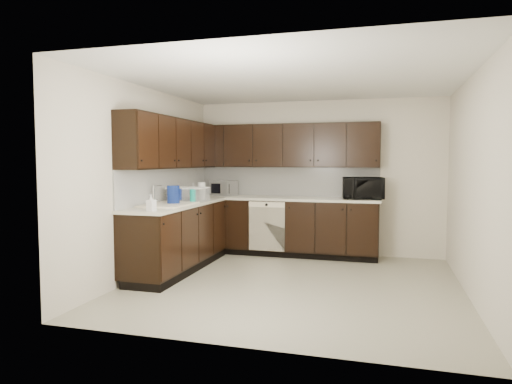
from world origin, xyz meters
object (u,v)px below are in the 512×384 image
toaster_oven (223,188)px  blue_pitcher (173,195)px  sink (168,210)px  microwave (363,188)px  storage_bin (188,195)px

toaster_oven → blue_pitcher: 1.71m
blue_pitcher → sink: bearing=-132.4°
microwave → blue_pitcher: 2.89m
microwave → toaster_oven: microwave is taller
toaster_oven → blue_pitcher: size_ratio=1.55×
sink → storage_bin: size_ratio=1.62×
sink → storage_bin: sink is taller
sink → toaster_oven: (0.13, 1.78, 0.18)m
microwave → sink: bearing=-153.8°
sink → blue_pitcher: bearing=66.5°
toaster_oven → storage_bin: size_ratio=0.79×
blue_pitcher → microwave: bearing=15.1°
sink → blue_pitcher: 0.21m
sink → storage_bin: bearing=87.4°
sink → microwave: 2.98m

